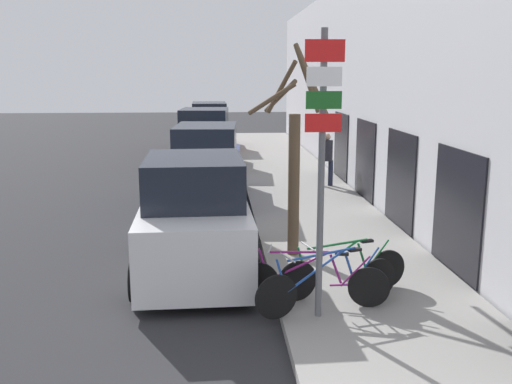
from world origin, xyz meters
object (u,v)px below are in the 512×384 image
Objects in this scene: bicycle_0 at (329,284)px; pedestrian_near at (327,156)px; bicycle_1 at (313,281)px; parked_car_3 at (210,129)px; parked_car_2 at (205,143)px; parked_car_0 at (195,220)px; signpost at (322,158)px; bicycle_2 at (344,271)px; parked_car_1 at (207,169)px; street_tree at (293,158)px.

bicycle_0 is 1.37× the size of pedestrian_near.
parked_car_3 is at bearing 17.08° from bicycle_1.
parked_car_3 is at bearing 103.27° from pedestrian_near.
parked_car_0 is at bearing -85.96° from parked_car_2.
signpost reaches higher than pedestrian_near.
parked_car_0 reaches higher than bicycle_2.
pedestrian_near is at bearing -43.20° from parked_car_2.
bicycle_2 is at bearing -83.98° from parked_car_3.
bicycle_1 is 18.96m from parked_car_3.
signpost is 19.44m from parked_car_3.
parked_car_2 is at bearing 97.63° from signpost.
pedestrian_near is at bearing -30.98° from bicycle_0.
bicycle_1 is at bearing -78.18° from parked_car_2.
pedestrian_near is (1.76, 9.37, 0.56)m from bicycle_0.
signpost is at bearing -167.60° from bicycle_1.
pedestrian_near is at bearing -70.16° from parked_car_3.
parked_car_1 is 1.09× the size of parked_car_2.
signpost is at bearing -78.41° from parked_car_2.
parked_car_0 is at bearing -88.33° from parked_car_1.
parked_car_0 is (-2.36, 1.63, 0.45)m from bicycle_2.
parked_car_1 is at bearing -6.24° from bicycle_0.
parked_car_0 is 8.11m from pedestrian_near.
signpost is 1.96m from bicycle_1.
parked_car_0 reaches higher than bicycle_1.
bicycle_2 is 2.91m from parked_car_0.
signpost is 1.01× the size of street_tree.
parked_car_3 reaches higher than bicycle_1.
signpost is at bearing -74.59° from parked_car_1.
bicycle_1 is 2.74m from parked_car_0.
signpost is 2.98m from street_tree.
bicycle_2 is 1.31× the size of pedestrian_near.
pedestrian_near is (3.68, -9.70, 0.07)m from parked_car_3.
bicycle_2 is 0.50× the size of parked_car_0.
street_tree is at bearing -67.34° from parked_car_1.
street_tree reaches higher than parked_car_1.
parked_car_1 is 4.09m from pedestrian_near.
parked_car_2 is at bearing -5.60° from bicycle_2.
parked_car_3 is at bearing 95.08° from signpost.
parked_car_0 is (-1.82, 2.44, -1.45)m from signpost.
bicycle_0 is at bearing -108.17° from pedestrian_near.
street_tree is (0.02, 2.52, 1.48)m from bicycle_1.
parked_car_2 reaches higher than pedestrian_near.
parked_car_1 is at bearing 86.89° from parked_car_0.
parked_car_3 is at bearing 88.02° from parked_car_0.
parked_car_3 is at bearing -14.58° from bicycle_0.
bicycle_1 is at bearing -49.39° from parked_car_0.
parked_car_1 is 2.93× the size of pedestrian_near.
parked_car_2 is at bearing -92.14° from parked_car_3.
signpost is 3.37m from parked_car_0.
parked_car_1 reaches higher than bicycle_2.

